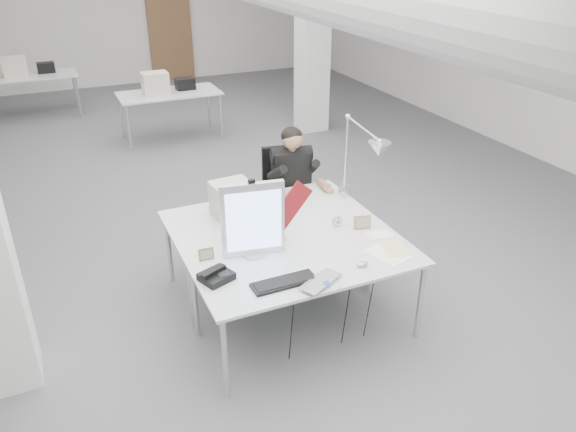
% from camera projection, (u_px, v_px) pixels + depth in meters
% --- Properties ---
extents(room_shell, '(10.04, 14.04, 3.24)m').
position_uv_depth(room_shell, '(207.00, 72.00, 6.16)').
color(room_shell, '#505053').
rests_on(room_shell, ground).
extents(desk_main, '(1.80, 0.90, 0.02)m').
position_uv_depth(desk_main, '(308.00, 262.00, 4.44)').
color(desk_main, silver).
rests_on(desk_main, room_shell).
extents(desk_second, '(1.80, 0.90, 0.02)m').
position_uv_depth(desk_second, '(265.00, 215.00, 5.17)').
color(desk_second, silver).
rests_on(desk_second, room_shell).
extents(bg_desk_a, '(1.60, 0.80, 0.02)m').
position_uv_depth(bg_desk_a, '(169.00, 93.00, 8.98)').
color(bg_desk_a, silver).
rests_on(bg_desk_a, room_shell).
extents(bg_desk_b, '(1.60, 0.80, 0.02)m').
position_uv_depth(bg_desk_b, '(29.00, 76.00, 10.04)').
color(bg_desk_b, silver).
rests_on(bg_desk_b, room_shell).
extents(office_chair, '(0.60, 0.60, 1.05)m').
position_uv_depth(office_chair, '(290.00, 200.00, 5.96)').
color(office_chair, black).
rests_on(office_chair, room_shell).
extents(seated_person, '(0.53, 0.62, 0.83)m').
position_uv_depth(seated_person, '(292.00, 169.00, 5.74)').
color(seated_person, black).
rests_on(seated_person, office_chair).
extents(monitor, '(0.50, 0.14, 0.62)m').
position_uv_depth(monitor, '(253.00, 220.00, 4.38)').
color(monitor, silver).
rests_on(monitor, desk_main).
extents(pennant, '(0.41, 0.02, 0.44)m').
position_uv_depth(pennant, '(290.00, 207.00, 4.43)').
color(pennant, maroon).
rests_on(pennant, monitor).
extents(keyboard, '(0.49, 0.17, 0.02)m').
position_uv_depth(keyboard, '(284.00, 282.00, 4.14)').
color(keyboard, black).
rests_on(keyboard, desk_main).
extents(laptop, '(0.43, 0.38, 0.03)m').
position_uv_depth(laptop, '(327.00, 285.00, 4.11)').
color(laptop, '#A2A3A6').
rests_on(laptop, desk_main).
extents(mouse, '(0.11, 0.09, 0.04)m').
position_uv_depth(mouse, '(362.00, 264.00, 4.35)').
color(mouse, '#ABACB0').
rests_on(mouse, desk_main).
extents(bankers_lamp, '(0.33, 0.20, 0.36)m').
position_uv_depth(bankers_lamp, '(275.00, 221.00, 4.64)').
color(bankers_lamp, gold).
rests_on(bankers_lamp, desk_main).
extents(desk_phone, '(0.28, 0.27, 0.06)m').
position_uv_depth(desk_phone, '(216.00, 276.00, 4.18)').
color(desk_phone, black).
rests_on(desk_phone, desk_main).
extents(picture_frame_left, '(0.12, 0.03, 0.10)m').
position_uv_depth(picture_frame_left, '(206.00, 254.00, 4.43)').
color(picture_frame_left, '#A87548').
rests_on(picture_frame_left, desk_main).
extents(picture_frame_right, '(0.16, 0.07, 0.12)m').
position_uv_depth(picture_frame_right, '(362.00, 222.00, 4.88)').
color(picture_frame_right, '#B6814E').
rests_on(picture_frame_right, desk_main).
extents(desk_clock, '(0.09, 0.03, 0.09)m').
position_uv_depth(desk_clock, '(337.00, 221.00, 4.93)').
color(desk_clock, '#A4A5A9').
rests_on(desk_clock, desk_main).
extents(paper_stack_a, '(0.32, 0.38, 0.01)m').
position_uv_depth(paper_stack_a, '(387.00, 254.00, 4.51)').
color(paper_stack_a, white).
rests_on(paper_stack_a, desk_main).
extents(paper_stack_b, '(0.26, 0.31, 0.01)m').
position_uv_depth(paper_stack_b, '(394.00, 248.00, 4.59)').
color(paper_stack_b, '#E3D587').
rests_on(paper_stack_b, desk_main).
extents(paper_stack_c, '(0.23, 0.18, 0.01)m').
position_uv_depth(paper_stack_c, '(380.00, 235.00, 4.80)').
color(paper_stack_c, white).
rests_on(paper_stack_c, desk_main).
extents(beige_monitor, '(0.37, 0.35, 0.32)m').
position_uv_depth(beige_monitor, '(233.00, 200.00, 5.04)').
color(beige_monitor, beige).
rests_on(beige_monitor, desk_second).
extents(architect_lamp, '(0.37, 0.67, 0.81)m').
position_uv_depth(architect_lamp, '(359.00, 166.00, 5.12)').
color(architect_lamp, '#B4B3B8').
rests_on(architect_lamp, desk_second).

